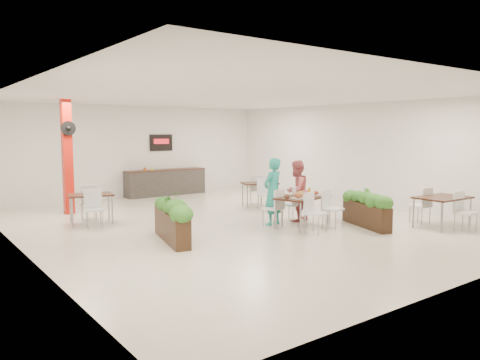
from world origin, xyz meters
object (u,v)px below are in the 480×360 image
object	(u,v)px
service_counter	(166,182)
side_table_b	(260,187)
diner_man	(273,192)
planter_right	(366,207)
side_table_c	(442,201)
side_table_a	(91,199)
red_column	(67,156)
diner_woman	(296,191)
main_table	(303,201)
planter_left	(171,217)

from	to	relation	value
service_counter	side_table_b	xyz separation A→B (m)	(1.11, -4.08, 0.13)
diner_man	side_table_b	size ratio (longest dim) A/B	1.01
service_counter	planter_right	bearing A→B (deg)	-80.99
side_table_c	side_table_a	bearing A→B (deg)	142.17
diner_man	red_column	bearing A→B (deg)	-65.84
diner_woman	side_table_a	distance (m)	5.22
service_counter	main_table	size ratio (longest dim) A/B	1.61
planter_left	planter_right	world-z (taller)	planter_left
side_table_c	red_column	bearing A→B (deg)	134.46
service_counter	side_table_b	distance (m)	4.23
service_counter	red_column	bearing A→B (deg)	-155.00
main_table	diner_man	world-z (taller)	diner_man
diner_man	diner_woman	world-z (taller)	diner_man
red_column	side_table_a	bearing A→B (deg)	-89.01
service_counter	planter_left	xyz separation A→B (m)	(-3.25, -6.51, 0.03)
side_table_c	planter_left	bearing A→B (deg)	157.98
main_table	side_table_b	world-z (taller)	same
red_column	service_counter	size ratio (longest dim) A/B	1.07
service_counter	side_table_a	distance (m)	5.37
planter_right	side_table_b	xyz separation A→B (m)	(-0.16, 3.92, 0.13)
side_table_a	side_table_b	bearing A→B (deg)	7.22
planter_left	side_table_b	bearing A→B (deg)	29.12
main_table	side_table_a	world-z (taller)	same
red_column	diner_woman	distance (m)	6.42
diner_man	planter_left	size ratio (longest dim) A/B	0.85
red_column	planter_right	distance (m)	8.17
red_column	main_table	size ratio (longest dim) A/B	1.71
main_table	side_table_b	size ratio (longest dim) A/B	1.13
red_column	side_table_b	bearing A→B (deg)	-23.48
red_column	service_counter	bearing A→B (deg)	25.00
planter_right	side_table_c	size ratio (longest dim) A/B	1.08
diner_man	side_table_c	bearing A→B (deg)	124.82
planter_right	side_table_a	size ratio (longest dim) A/B	1.05
side_table_a	side_table_c	world-z (taller)	same
main_table	planter_right	bearing A→B (deg)	-35.41
red_column	diner_woman	size ratio (longest dim) A/B	2.03
service_counter	side_table_a	xyz separation A→B (m)	(-3.97, -3.61, 0.13)
main_table	service_counter	bearing A→B (deg)	90.02
side_table_c	planter_right	bearing A→B (deg)	143.36
side_table_c	diner_man	bearing A→B (deg)	140.73
side_table_c	side_table_b	bearing A→B (deg)	109.24
planter_right	main_table	bearing A→B (deg)	144.59
planter_right	diner_woman	bearing A→B (deg)	118.84
service_counter	side_table_a	bearing A→B (deg)	-137.70
main_table	planter_left	xyz separation A→B (m)	(-3.25, 0.60, -0.12)
main_table	diner_woman	xyz separation A→B (m)	(0.41, 0.66, 0.15)
diner_woman	planter_right	xyz separation A→B (m)	(0.86, -1.56, -0.30)
red_column	side_table_b	world-z (taller)	red_column
planter_right	side_table_b	bearing A→B (deg)	92.34
side_table_a	main_table	bearing A→B (deg)	-28.80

